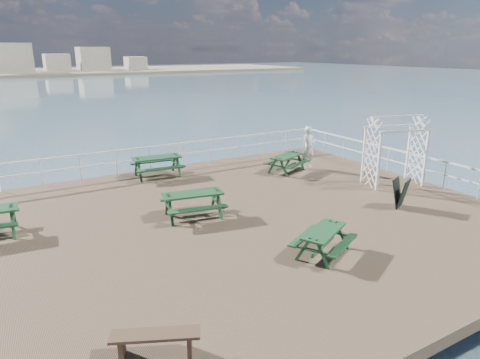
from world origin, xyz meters
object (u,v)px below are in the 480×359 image
(picnic_table_c, at_px, (287,160))
(trellis_arbor, at_px, (394,154))
(picnic_table_d, at_px, (193,199))
(picnic_table_e, at_px, (324,237))
(picnic_table_b, at_px, (157,162))
(flat_bench_far, at_px, (155,339))
(person, at_px, (308,148))

(picnic_table_c, bearing_deg, trellis_arbor, -77.36)
(picnic_table_c, distance_m, picnic_table_d, 6.35)
(trellis_arbor, bearing_deg, picnic_table_d, -169.59)
(picnic_table_e, relative_size, trellis_arbor, 0.73)
(picnic_table_b, distance_m, picnic_table_e, 9.14)
(picnic_table_b, bearing_deg, flat_bench_far, -105.54)
(picnic_table_b, height_order, picnic_table_d, picnic_table_b)
(picnic_table_c, height_order, picnic_table_d, picnic_table_d)
(picnic_table_c, distance_m, trellis_arbor, 4.44)
(picnic_table_b, height_order, picnic_table_c, picnic_table_b)
(picnic_table_c, bearing_deg, picnic_table_e, -142.07)
(person, bearing_deg, trellis_arbor, -68.68)
(trellis_arbor, distance_m, person, 3.81)
(person, bearing_deg, picnic_table_e, -126.50)
(picnic_table_d, bearing_deg, flat_bench_far, -110.06)
(picnic_table_d, xyz_separation_m, flat_bench_far, (-3.26, -5.62, -0.25))
(picnic_table_b, distance_m, trellis_arbor, 9.60)
(picnic_table_c, bearing_deg, person, -24.73)
(picnic_table_d, relative_size, trellis_arbor, 0.77)
(picnic_table_b, distance_m, flat_bench_far, 11.23)
(picnic_table_d, bearing_deg, picnic_table_c, 35.78)
(picnic_table_d, relative_size, flat_bench_far, 1.35)
(picnic_table_e, xyz_separation_m, trellis_arbor, (6.42, 3.31, 0.72))
(flat_bench_far, distance_m, person, 13.12)
(picnic_table_c, xyz_separation_m, trellis_arbor, (2.53, -3.58, 0.68))
(picnic_table_e, distance_m, person, 8.50)
(picnic_table_b, bearing_deg, picnic_table_c, -18.40)
(picnic_table_b, bearing_deg, picnic_table_e, -77.70)
(picnic_table_b, bearing_deg, person, -14.93)
(picnic_table_c, height_order, person, person)
(picnic_table_b, height_order, flat_bench_far, picnic_table_b)
(picnic_table_c, distance_m, picnic_table_e, 7.91)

